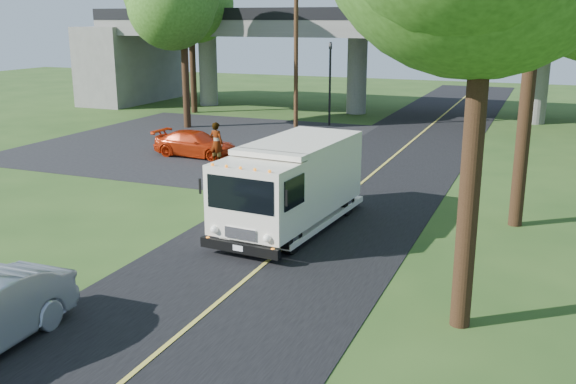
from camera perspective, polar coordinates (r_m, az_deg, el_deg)
The scene contains 11 objects.
ground at distance 15.69m, azimuth -6.13°, elevation -9.73°, with size 120.00×120.00×0.00m, color #274619.
road at distance 24.41m, azimuth 5.01°, elevation -0.53°, with size 7.00×90.00×0.02m, color black.
parking_lot at distance 35.94m, azimuth -8.07°, elevation 4.46°, with size 16.00×18.00×0.01m, color black.
lane_line at distance 24.40m, azimuth 5.01°, elevation -0.48°, with size 0.12×90.00×0.01m, color gold.
overpass at distance 45.05m, azimuth 13.72°, elevation 12.15°, with size 54.00×10.00×7.30m.
traffic_signal at distance 40.72m, azimuth 3.76°, elevation 10.35°, with size 0.18×0.22×5.20m.
utility_pole at distance 39.26m, azimuth 0.72°, elevation 12.25°, with size 1.60×0.26×9.00m.
tree_left_far at distance 46.76m, azimuth -8.54°, elevation 16.05°, with size 5.26×5.16×9.89m.
step_van at distance 20.45m, azimuth 0.33°, elevation 0.85°, with size 3.00×6.88×2.82m.
red_sedan at distance 31.96m, azimuth -8.20°, elevation 4.25°, with size 1.75×4.30×1.25m, color #B72A0B.
pedestrian at distance 30.25m, azimuth -6.38°, elevation 4.37°, with size 0.71×0.47×1.95m, color gray.
Camera 1 is at (6.88, -12.48, 6.58)m, focal length 40.00 mm.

